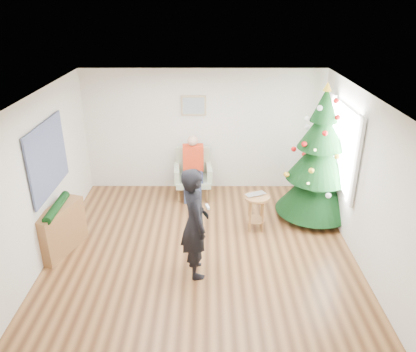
{
  "coord_description": "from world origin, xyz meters",
  "views": [
    {
      "loc": [
        0.11,
        -5.72,
        3.94
      ],
      "look_at": [
        0.1,
        0.6,
        1.1
      ],
      "focal_mm": 35.0,
      "sensor_mm": 36.0,
      "label": 1
    }
  ],
  "objects_px": {
    "standing_man": "(195,223)",
    "console": "(61,229)",
    "stool": "(256,213)",
    "christmas_tree": "(319,160)",
    "armchair": "(193,179)"
  },
  "relations": [
    {
      "from": "armchair",
      "to": "standing_man",
      "type": "xyz_separation_m",
      "value": [
        0.13,
        -2.64,
        0.5
      ]
    },
    {
      "from": "armchair",
      "to": "console",
      "type": "height_order",
      "value": "armchair"
    },
    {
      "from": "stool",
      "to": "standing_man",
      "type": "xyz_separation_m",
      "value": [
        -1.06,
        -1.26,
        0.53
      ]
    },
    {
      "from": "armchair",
      "to": "standing_man",
      "type": "bearing_deg",
      "value": -90.65
    },
    {
      "from": "standing_man",
      "to": "console",
      "type": "relative_size",
      "value": 1.74
    },
    {
      "from": "christmas_tree",
      "to": "stool",
      "type": "xyz_separation_m",
      "value": [
        -1.16,
        -0.48,
        -0.83
      ]
    },
    {
      "from": "christmas_tree",
      "to": "standing_man",
      "type": "height_order",
      "value": "christmas_tree"
    },
    {
      "from": "christmas_tree",
      "to": "console",
      "type": "bearing_deg",
      "value": -165.38
    },
    {
      "from": "stool",
      "to": "armchair",
      "type": "height_order",
      "value": "armchair"
    },
    {
      "from": "stool",
      "to": "console",
      "type": "distance_m",
      "value": 3.37
    },
    {
      "from": "christmas_tree",
      "to": "console",
      "type": "xyz_separation_m",
      "value": [
        -4.46,
        -1.16,
        -0.77
      ]
    },
    {
      "from": "christmas_tree",
      "to": "armchair",
      "type": "bearing_deg",
      "value": 158.96
    },
    {
      "from": "stool",
      "to": "standing_man",
      "type": "relative_size",
      "value": 0.39
    },
    {
      "from": "standing_man",
      "to": "christmas_tree",
      "type": "bearing_deg",
      "value": -66.56
    },
    {
      "from": "armchair",
      "to": "console",
      "type": "bearing_deg",
      "value": -139.07
    }
  ]
}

